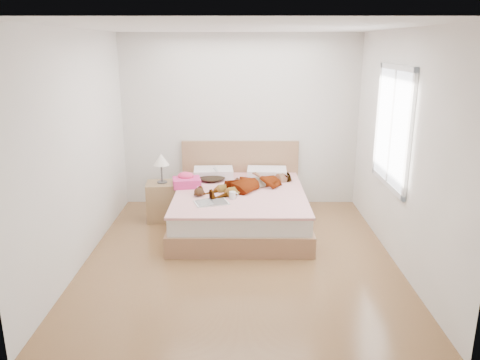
{
  "coord_description": "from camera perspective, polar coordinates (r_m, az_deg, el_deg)",
  "views": [
    {
      "loc": [
        0.02,
        -5.09,
        2.43
      ],
      "look_at": [
        0.0,
        0.85,
        0.7
      ],
      "focal_mm": 35.0,
      "sensor_mm": 36.0,
      "label": 1
    }
  ],
  "objects": [
    {
      "name": "ground",
      "position": [
        5.64,
        -0.03,
        -9.28
      ],
      "size": [
        4.0,
        4.0,
        0.0
      ],
      "primitive_type": "plane",
      "color": "#542E1A",
      "rests_on": "ground"
    },
    {
      "name": "phone",
      "position": [
        6.84,
        -2.97,
        1.29
      ],
      "size": [
        0.08,
        0.09,
        0.05
      ],
      "primitive_type": "cube",
      "rotation": [
        0.44,
        0.0,
        0.63
      ],
      "color": "silver",
      "rests_on": "bed"
    },
    {
      "name": "hair",
      "position": [
        6.92,
        -3.52,
        0.43
      ],
      "size": [
        0.49,
        0.58,
        0.08
      ],
      "primitive_type": "ellipsoid",
      "rotation": [
        0.0,
        0.0,
        0.11
      ],
      "color": "black",
      "rests_on": "bed"
    },
    {
      "name": "nightstand",
      "position": [
        6.76,
        -9.37,
        -2.19
      ],
      "size": [
        0.49,
        0.45,
        0.97
      ],
      "color": "olive",
      "rests_on": "ground"
    },
    {
      "name": "coffee_mug",
      "position": [
        6.02,
        -0.91,
        -1.86
      ],
      "size": [
        0.12,
        0.09,
        0.1
      ],
      "color": "silver",
      "rests_on": "bed"
    },
    {
      "name": "plush_toy",
      "position": [
        6.17,
        -5.0,
        -1.39
      ],
      "size": [
        0.14,
        0.21,
        0.11
      ],
      "color": "black",
      "rests_on": "bed"
    },
    {
      "name": "room_shell",
      "position": [
        5.75,
        18.07,
        6.12
      ],
      "size": [
        4.0,
        4.0,
        4.0
      ],
      "color": "white",
      "rests_on": "ground"
    },
    {
      "name": "woman",
      "position": [
        6.46,
        1.28,
        -0.11
      ],
      "size": [
        1.54,
        1.34,
        0.21
      ],
      "primitive_type": "imported",
      "rotation": [
        0.0,
        0.0,
        -0.94
      ],
      "color": "white",
      "rests_on": "bed"
    },
    {
      "name": "magazine",
      "position": [
        5.89,
        -3.49,
        -2.75
      ],
      "size": [
        0.48,
        0.39,
        0.02
      ],
      "color": "white",
      "rests_on": "bed"
    },
    {
      "name": "bed",
      "position": [
        6.5,
        0.0,
        -3.14
      ],
      "size": [
        1.8,
        2.08,
        1.0
      ],
      "color": "brown",
      "rests_on": "ground"
    },
    {
      "name": "towel",
      "position": [
        6.58,
        -6.54,
        -0.11
      ],
      "size": [
        0.43,
        0.37,
        0.2
      ],
      "color": "#DD3C79",
      "rests_on": "bed"
    }
  ]
}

